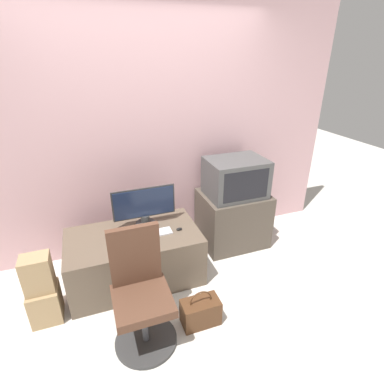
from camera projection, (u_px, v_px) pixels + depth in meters
The scene contains 12 objects.
ground_plane at pixel (190, 323), 2.54m from camera, with size 12.00×12.00×0.00m, color beige.
wall_back at pixel (147, 135), 3.11m from camera, with size 4.40×0.05×2.60m.
desk at pixel (135, 257), 2.94m from camera, with size 1.25×0.70×0.51m.
side_stand at pixel (232, 218), 3.51m from camera, with size 0.73×0.59×0.63m.
main_monitor at pixel (144, 206), 2.92m from camera, with size 0.61×0.19×0.40m.
keyboard at pixel (153, 234), 2.84m from camera, with size 0.37×0.12×0.01m.
mouse at pixel (179, 229), 2.90m from camera, with size 0.06×0.04×0.02m.
crt_tv at pixel (236, 178), 3.26m from camera, with size 0.63×0.48×0.42m.
office_chair at pixel (141, 297), 2.25m from camera, with size 0.49×0.49×0.95m.
cardboard_box_lower at pixel (46, 304), 2.52m from camera, with size 0.24×0.24×0.31m.
cardboard_box_upper at pixel (37, 274), 2.39m from camera, with size 0.22×0.17×0.32m.
handbag at pixel (201, 312), 2.49m from camera, with size 0.32×0.18×0.34m.
Camera 1 is at (-0.62, -1.72, 2.08)m, focal length 28.00 mm.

